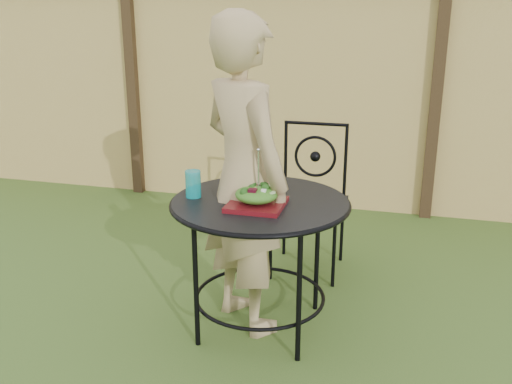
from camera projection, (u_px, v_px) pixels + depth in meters
ground at (181, 327)px, 3.10m from camera, size 60.00×60.00×0.00m
fence at (275, 95)px, 4.82m from camera, size 8.00×0.12×1.90m
patio_table at (260, 226)px, 2.94m from camera, size 0.92×0.92×0.72m
patio_chair at (310, 195)px, 3.69m from camera, size 0.46×0.46×0.95m
diner at (245, 177)px, 2.93m from camera, size 0.72×0.69×1.66m
salad_plate at (257, 204)px, 2.80m from camera, size 0.27×0.27×0.02m
salad at (257, 194)px, 2.79m from camera, size 0.21×0.21×0.08m
fork at (259, 169)px, 2.74m from camera, size 0.01×0.01×0.18m
drinking_glass at (193, 184)px, 2.93m from camera, size 0.08×0.08×0.14m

